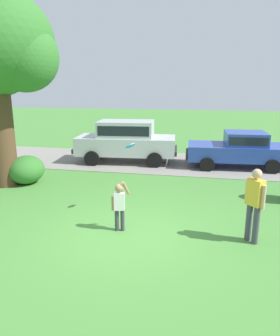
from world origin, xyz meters
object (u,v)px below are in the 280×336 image
parked_suv (126,139)px  child_thrower (119,203)px  frisbee (130,146)px  adult_onlooker (254,202)px  parked_sedan (239,148)px

parked_suv → child_thrower: bearing=-77.4°
frisbee → adult_onlooker: frisbee is taller
parked_sedan → frisbee: 6.99m
child_thrower → adult_onlooker: adult_onlooker is taller
child_thrower → parked_sedan: bearing=64.0°
child_thrower → frisbee: frisbee is taller
child_thrower → adult_onlooker: (3.12, 0.03, 0.27)m
parked_suv → parked_sedan: bearing=0.3°
parked_sedan → frisbee: frisbee is taller
frisbee → adult_onlooker: size_ratio=0.17×
frisbee → child_thrower: bearing=-90.9°
child_thrower → frisbee: (0.02, 1.15, 1.22)m
parked_suv → adult_onlooker: 8.50m
parked_sedan → adult_onlooker: adult_onlooker is taller
parked_suv → frisbee: size_ratio=16.46×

